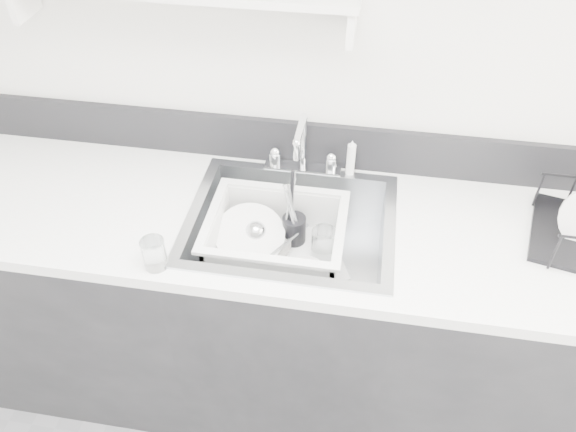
# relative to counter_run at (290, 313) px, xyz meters

# --- Properties ---
(room_shell) EXTENTS (3.50, 3.00, 2.60)m
(room_shell) POSITION_rel_counter_run_xyz_m (0.00, -0.80, 1.22)
(room_shell) COLOR silver
(room_shell) RESTS_ON ground
(counter_run) EXTENTS (3.20, 0.62, 0.92)m
(counter_run) POSITION_rel_counter_run_xyz_m (0.00, 0.00, 0.00)
(counter_run) COLOR black
(counter_run) RESTS_ON ground
(backsplash) EXTENTS (3.20, 0.02, 0.16)m
(backsplash) POSITION_rel_counter_run_xyz_m (0.00, 0.30, 0.54)
(backsplash) COLOR black
(backsplash) RESTS_ON counter_run
(sink) EXTENTS (0.64, 0.52, 0.20)m
(sink) POSITION_rel_counter_run_xyz_m (0.00, 0.00, 0.37)
(sink) COLOR silver
(sink) RESTS_ON counter_run
(faucet) EXTENTS (0.26, 0.18, 0.23)m
(faucet) POSITION_rel_counter_run_xyz_m (0.00, 0.25, 0.52)
(faucet) COLOR silver
(faucet) RESTS_ON counter_run
(side_sprayer) EXTENTS (0.03, 0.03, 0.14)m
(side_sprayer) POSITION_rel_counter_run_xyz_m (0.16, 0.25, 0.53)
(side_sprayer) COLOR silver
(side_sprayer) RESTS_ON counter_run
(wash_tub) EXTENTS (0.54, 0.50, 0.17)m
(wash_tub) POSITION_rel_counter_run_xyz_m (-0.05, -0.01, 0.38)
(wash_tub) COLOR silver
(wash_tub) RESTS_ON sink
(plate_stack) EXTENTS (0.28, 0.27, 0.11)m
(plate_stack) POSITION_rel_counter_run_xyz_m (-0.13, 0.01, 0.34)
(plate_stack) COLOR white
(plate_stack) RESTS_ON wash_tub
(utensil_cup) EXTENTS (0.08, 0.08, 0.26)m
(utensil_cup) POSITION_rel_counter_run_xyz_m (0.00, 0.07, 0.36)
(utensil_cup) COLOR black
(utensil_cup) RESTS_ON wash_tub
(ladle) EXTENTS (0.30, 0.20, 0.08)m
(ladle) POSITION_rel_counter_run_xyz_m (-0.05, -0.00, 0.35)
(ladle) COLOR silver
(ladle) RESTS_ON wash_tub
(tumbler_in_tub) EXTENTS (0.08, 0.08, 0.11)m
(tumbler_in_tub) POSITION_rel_counter_run_xyz_m (0.10, 0.01, 0.36)
(tumbler_in_tub) COLOR white
(tumbler_in_tub) RESTS_ON wash_tub
(tumbler_counter) EXTENTS (0.08, 0.08, 0.09)m
(tumbler_counter) POSITION_rel_counter_run_xyz_m (-0.34, -0.25, 0.51)
(tumbler_counter) COLOR white
(tumbler_counter) RESTS_ON counter_run
(bowl_small) EXTENTS (0.12, 0.12, 0.04)m
(bowl_small) POSITION_rel_counter_run_xyz_m (0.06, -0.09, 0.32)
(bowl_small) COLOR white
(bowl_small) RESTS_ON wash_tub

